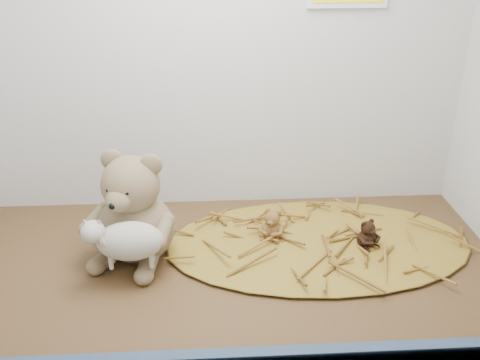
{
  "coord_description": "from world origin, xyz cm",
  "views": [
    {
      "loc": [
        -1.19,
        -93.67,
        65.11
      ],
      "look_at": [
        4.42,
        1.58,
        19.46
      ],
      "focal_mm": 40.0,
      "sensor_mm": 36.0,
      "label": 1
    }
  ],
  "objects_px": {
    "main_teddy": "(134,207)",
    "mini_teddy_tan": "(272,223)",
    "mini_teddy_brown": "(367,232)",
    "toy_lamb": "(130,241)"
  },
  "relations": [
    {
      "from": "main_teddy",
      "to": "mini_teddy_tan",
      "type": "bearing_deg",
      "value": 29.03
    },
    {
      "from": "main_teddy",
      "to": "mini_teddy_brown",
      "type": "height_order",
      "value": "main_teddy"
    },
    {
      "from": "toy_lamb",
      "to": "mini_teddy_brown",
      "type": "bearing_deg",
      "value": 9.35
    },
    {
      "from": "toy_lamb",
      "to": "mini_teddy_brown",
      "type": "distance_m",
      "value": 0.51
    },
    {
      "from": "main_teddy",
      "to": "toy_lamb",
      "type": "height_order",
      "value": "main_teddy"
    },
    {
      "from": "mini_teddy_tan",
      "to": "mini_teddy_brown",
      "type": "bearing_deg",
      "value": 9.31
    },
    {
      "from": "toy_lamb",
      "to": "mini_teddy_tan",
      "type": "distance_m",
      "value": 0.33
    },
    {
      "from": "main_teddy",
      "to": "mini_teddy_brown",
      "type": "relative_size",
      "value": 3.79
    },
    {
      "from": "toy_lamb",
      "to": "mini_teddy_brown",
      "type": "relative_size",
      "value": 2.67
    },
    {
      "from": "main_teddy",
      "to": "mini_teddy_tan",
      "type": "distance_m",
      "value": 0.31
    }
  ]
}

